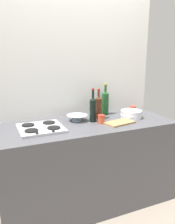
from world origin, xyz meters
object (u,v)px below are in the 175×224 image
object	(u,v)px
stovetop_hob	(41,128)
wine_bottle_mid_right	(93,109)
plate_stack	(131,114)
wine_bottle_mid_left	(105,102)
cutting_board	(120,123)
condiment_jar_front	(133,109)
mixing_bowl	(77,118)
utensil_crock	(98,110)
condiment_jar_rear	(101,119)
wine_bottle_leftmost	(98,107)

from	to	relation	value
stovetop_hob	wine_bottle_mid_right	xyz separation A→B (m)	(0.55, 0.04, 0.12)
plate_stack	wine_bottle_mid_left	xyz separation A→B (m)	(-0.19, 0.26, 0.10)
wine_bottle_mid_right	cutting_board	xyz separation A→B (m)	(0.22, -0.17, -0.12)
stovetop_hob	plate_stack	size ratio (longest dim) A/B	1.74
condiment_jar_front	cutting_board	world-z (taller)	condiment_jar_front
stovetop_hob	mixing_bowl	distance (m)	0.43
mixing_bowl	utensil_crock	xyz separation A→B (m)	(0.29, 0.08, 0.03)
plate_stack	mixing_bowl	bearing A→B (deg)	167.35
stovetop_hob	utensil_crock	bearing A→B (deg)	16.70
plate_stack	wine_bottle_mid_left	bearing A→B (deg)	126.25
condiment_jar_rear	plate_stack	bearing A→B (deg)	6.78
plate_stack	condiment_jar_front	distance (m)	0.26
wine_bottle_leftmost	condiment_jar_front	distance (m)	0.52
cutting_board	condiment_jar_front	bearing A→B (deg)	40.97
mixing_bowl	condiment_jar_front	bearing A→B (deg)	5.77
wine_bottle_leftmost	utensil_crock	world-z (taller)	wine_bottle_leftmost
wine_bottle_leftmost	wine_bottle_mid_right	xyz separation A→B (m)	(-0.10, -0.07, 0.00)
mixing_bowl	condiment_jar_front	distance (m)	0.75
stovetop_hob	condiment_jar_rear	world-z (taller)	condiment_jar_rear
wine_bottle_mid_left	condiment_jar_rear	world-z (taller)	wine_bottle_mid_left
utensil_crock	plate_stack	bearing A→B (deg)	-35.45
stovetop_hob	cutting_board	bearing A→B (deg)	-9.89
condiment_jar_rear	mixing_bowl	bearing A→B (deg)	137.59
plate_stack	cutting_board	bearing A→B (deg)	-150.09
wine_bottle_mid_left	cutting_board	xyz separation A→B (m)	(-0.04, -0.39, -0.13)
wine_bottle_leftmost	condiment_jar_rear	bearing A→B (deg)	-106.03
plate_stack	condiment_jar_rear	xyz separation A→B (m)	(-0.39, -0.05, 0.00)
stovetop_hob	wine_bottle_leftmost	xyz separation A→B (m)	(0.65, 0.11, 0.12)
wine_bottle_mid_right	mixing_bowl	world-z (taller)	wine_bottle_mid_right
wine_bottle_mid_left	plate_stack	bearing A→B (deg)	-53.75
stovetop_hob	utensil_crock	size ratio (longest dim) A/B	1.34
condiment_jar_front	condiment_jar_rear	bearing A→B (deg)	-155.39
cutting_board	wine_bottle_leftmost	bearing A→B (deg)	116.33
stovetop_hob	plate_stack	distance (m)	1.00
plate_stack	mixing_bowl	xyz separation A→B (m)	(-0.59, 0.13, -0.01)
utensil_crock	condiment_jar_rear	xyz separation A→B (m)	(-0.09, -0.26, -0.03)
wine_bottle_mid_right	mixing_bowl	bearing A→B (deg)	147.88
stovetop_hob	wine_bottle_leftmost	world-z (taller)	wine_bottle_leftmost
wine_bottle_leftmost	mixing_bowl	size ratio (longest dim) A/B	1.50
plate_stack	wine_bottle_mid_right	world-z (taller)	wine_bottle_mid_right
wine_bottle_leftmost	wine_bottle_mid_right	world-z (taller)	wine_bottle_mid_right
wine_bottle_mid_right	condiment_jar_front	world-z (taller)	wine_bottle_mid_right
plate_stack	cutting_board	size ratio (longest dim) A/B	0.79
wine_bottle_mid_right	condiment_jar_rear	bearing A→B (deg)	-59.14
cutting_board	condiment_jar_rear	bearing A→B (deg)	153.48
mixing_bowl	cutting_board	size ratio (longest dim) A/B	0.74
stovetop_hob	wine_bottle_mid_right	bearing A→B (deg)	3.87
wine_bottle_mid_right	cutting_board	size ratio (longest dim) A/B	1.18
wine_bottle_mid_right	condiment_jar_front	size ratio (longest dim) A/B	4.55
condiment_jar_rear	cutting_board	bearing A→B (deg)	-26.52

